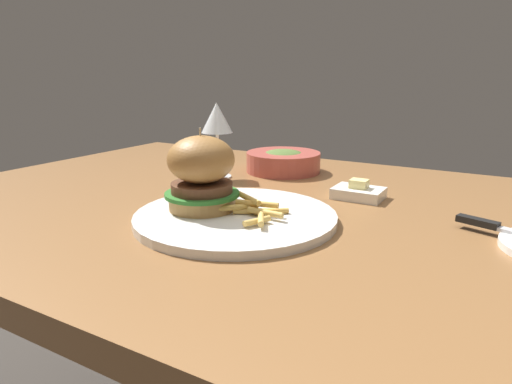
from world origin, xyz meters
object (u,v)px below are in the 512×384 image
at_px(butter_dish, 358,192).
at_px(main_plate, 236,217).
at_px(burger_sandwich, 201,173).
at_px(soup_bowl, 283,161).
at_px(wine_glass, 217,121).

bearing_deg(butter_dish, main_plate, -118.67).
distance_m(burger_sandwich, soup_bowl, 0.38).
bearing_deg(burger_sandwich, main_plate, 7.62).
bearing_deg(soup_bowl, wine_glass, -127.72).
bearing_deg(soup_bowl, main_plate, -74.47).
height_order(butter_dish, soup_bowl, soup_bowl).
xyz_separation_m(butter_dish, soup_bowl, (-0.23, 0.14, 0.01)).
bearing_deg(main_plate, wine_glass, 129.92).
xyz_separation_m(main_plate, wine_glass, (-0.20, 0.24, 0.12)).
relative_size(wine_glass, soup_bowl, 0.96).
distance_m(main_plate, butter_dish, 0.26).
distance_m(main_plate, soup_bowl, 0.38).
xyz_separation_m(main_plate, burger_sandwich, (-0.06, -0.01, 0.07)).
bearing_deg(wine_glass, butter_dish, -1.82).
bearing_deg(burger_sandwich, soup_bowl, 96.59).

